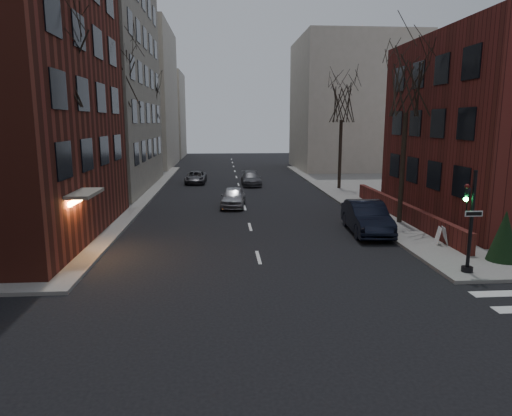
{
  "coord_description": "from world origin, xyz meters",
  "views": [
    {
      "loc": [
        -1.57,
        -7.49,
        5.96
      ],
      "look_at": [
        -0.01,
        13.29,
        2.0
      ],
      "focal_mm": 32.0,
      "sensor_mm": 36.0,
      "label": 1
    }
  ],
  "objects_px": {
    "traffic_signal": "(469,228)",
    "car_lane_silver": "(233,197)",
    "tree_left_b": "(117,78)",
    "tree_right_a": "(407,84)",
    "parked_sedan": "(367,218)",
    "tree_right_b": "(342,102)",
    "car_lane_far": "(196,177)",
    "evergreen_shrub": "(504,236)",
    "streetlamp_far": "(159,138)",
    "tree_left_a": "(56,63)",
    "tree_left_c": "(149,100)",
    "streetlamp_near": "(116,149)",
    "car_lane_gray": "(251,179)",
    "sandwich_board": "(441,235)"
  },
  "relations": [
    {
      "from": "tree_left_a",
      "to": "tree_left_c",
      "type": "height_order",
      "value": "tree_left_a"
    },
    {
      "from": "tree_left_a",
      "to": "streetlamp_far",
      "type": "distance_m",
      "value": 28.32
    },
    {
      "from": "tree_right_b",
      "to": "car_lane_silver",
      "type": "relative_size",
      "value": 2.25
    },
    {
      "from": "traffic_signal",
      "to": "tree_right_b",
      "type": "height_order",
      "value": "tree_right_b"
    },
    {
      "from": "streetlamp_far",
      "to": "car_lane_silver",
      "type": "relative_size",
      "value": 1.54
    },
    {
      "from": "tree_left_b",
      "to": "tree_left_c",
      "type": "bearing_deg",
      "value": 90.0
    },
    {
      "from": "parked_sedan",
      "to": "tree_right_b",
      "type": "bearing_deg",
      "value": 84.43
    },
    {
      "from": "car_lane_far",
      "to": "streetlamp_far",
      "type": "bearing_deg",
      "value": 131.96
    },
    {
      "from": "tree_right_a",
      "to": "streetlamp_near",
      "type": "relative_size",
      "value": 1.55
    },
    {
      "from": "tree_right_a",
      "to": "car_lane_gray",
      "type": "height_order",
      "value": "tree_right_a"
    },
    {
      "from": "tree_left_a",
      "to": "parked_sedan",
      "type": "height_order",
      "value": "tree_left_a"
    },
    {
      "from": "tree_left_a",
      "to": "streetlamp_far",
      "type": "height_order",
      "value": "tree_left_a"
    },
    {
      "from": "tree_left_b",
      "to": "tree_left_a",
      "type": "bearing_deg",
      "value": -90.0
    },
    {
      "from": "tree_left_c",
      "to": "evergreen_shrub",
      "type": "distance_m",
      "value": 35.94
    },
    {
      "from": "traffic_signal",
      "to": "parked_sedan",
      "type": "relative_size",
      "value": 0.77
    },
    {
      "from": "tree_right_a",
      "to": "tree_left_c",
      "type": "bearing_deg",
      "value": 128.66
    },
    {
      "from": "tree_left_b",
      "to": "car_lane_silver",
      "type": "distance_m",
      "value": 11.58
    },
    {
      "from": "traffic_signal",
      "to": "car_lane_silver",
      "type": "distance_m",
      "value": 17.75
    },
    {
      "from": "sandwich_board",
      "to": "tree_left_c",
      "type": "bearing_deg",
      "value": 131.89
    },
    {
      "from": "car_lane_silver",
      "to": "car_lane_far",
      "type": "xyz_separation_m",
      "value": [
        -3.33,
        12.81,
        -0.11
      ]
    },
    {
      "from": "traffic_signal",
      "to": "streetlamp_near",
      "type": "relative_size",
      "value": 0.64
    },
    {
      "from": "tree_right_b",
      "to": "car_lane_silver",
      "type": "distance_m",
      "value": 14.05
    },
    {
      "from": "sandwich_board",
      "to": "car_lane_far",
      "type": "bearing_deg",
      "value": 126.93
    },
    {
      "from": "car_lane_far",
      "to": "evergreen_shrub",
      "type": "height_order",
      "value": "evergreen_shrub"
    },
    {
      "from": "tree_right_b",
      "to": "streetlamp_far",
      "type": "relative_size",
      "value": 1.46
    },
    {
      "from": "parked_sedan",
      "to": "car_lane_silver",
      "type": "height_order",
      "value": "parked_sedan"
    },
    {
      "from": "traffic_signal",
      "to": "tree_right_b",
      "type": "distance_m",
      "value": 23.71
    },
    {
      "from": "car_lane_far",
      "to": "sandwich_board",
      "type": "distance_m",
      "value": 27.47
    },
    {
      "from": "traffic_signal",
      "to": "car_lane_silver",
      "type": "height_order",
      "value": "traffic_signal"
    },
    {
      "from": "tree_left_b",
      "to": "tree_right_b",
      "type": "relative_size",
      "value": 1.18
    },
    {
      "from": "tree_left_a",
      "to": "car_lane_far",
      "type": "bearing_deg",
      "value": 78.63
    },
    {
      "from": "car_lane_gray",
      "to": "streetlamp_far",
      "type": "bearing_deg",
      "value": 143.06
    },
    {
      "from": "streetlamp_near",
      "to": "parked_sedan",
      "type": "relative_size",
      "value": 1.2
    },
    {
      "from": "tree_left_b",
      "to": "tree_right_a",
      "type": "relative_size",
      "value": 1.11
    },
    {
      "from": "streetlamp_far",
      "to": "streetlamp_near",
      "type": "bearing_deg",
      "value": -90.0
    },
    {
      "from": "tree_left_b",
      "to": "car_lane_silver",
      "type": "xyz_separation_m",
      "value": [
        8.0,
        -1.6,
        -8.22
      ]
    },
    {
      "from": "traffic_signal",
      "to": "tree_left_a",
      "type": "relative_size",
      "value": 0.39
    },
    {
      "from": "car_lane_far",
      "to": "tree_left_b",
      "type": "bearing_deg",
      "value": -111.01
    },
    {
      "from": "tree_left_a",
      "to": "evergreen_shrub",
      "type": "xyz_separation_m",
      "value": [
        19.06,
        -3.71,
        -7.23
      ]
    },
    {
      "from": "tree_left_c",
      "to": "streetlamp_near",
      "type": "bearing_deg",
      "value": -88.09
    },
    {
      "from": "streetlamp_near",
      "to": "car_lane_gray",
      "type": "relative_size",
      "value": 1.45
    },
    {
      "from": "streetlamp_far",
      "to": "sandwich_board",
      "type": "bearing_deg",
      "value": -59.43
    },
    {
      "from": "tree_left_c",
      "to": "parked_sedan",
      "type": "distance_m",
      "value": 29.14
    },
    {
      "from": "tree_left_b",
      "to": "car_lane_far",
      "type": "relative_size",
      "value": 2.57
    },
    {
      "from": "traffic_signal",
      "to": "tree_right_a",
      "type": "height_order",
      "value": "tree_right_a"
    },
    {
      "from": "tree_left_a",
      "to": "parked_sedan",
      "type": "bearing_deg",
      "value": 7.86
    },
    {
      "from": "parked_sedan",
      "to": "traffic_signal",
      "type": "bearing_deg",
      "value": -72.5
    },
    {
      "from": "car_lane_far",
      "to": "evergreen_shrub",
      "type": "xyz_separation_m",
      "value": [
        14.39,
        -26.92,
        0.65
      ]
    },
    {
      "from": "streetlamp_far",
      "to": "tree_left_a",
      "type": "bearing_deg",
      "value": -91.23
    },
    {
      "from": "streetlamp_far",
      "to": "parked_sedan",
      "type": "height_order",
      "value": "streetlamp_far"
    }
  ]
}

